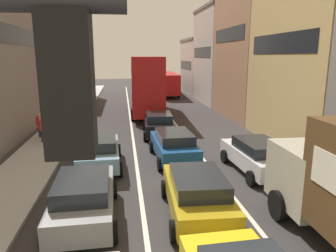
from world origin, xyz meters
name	(u,v)px	position (x,y,z in m)	size (l,w,h in m)	color
sidewalk_left	(63,126)	(-6.70, 20.00, 0.07)	(2.60, 64.00, 0.14)	#AFAFAF
lane_stripe_left	(131,125)	(-1.70, 20.00, 0.01)	(0.16, 60.00, 0.01)	silver
lane_stripe_right	(175,123)	(1.70, 20.00, 0.01)	(0.16, 60.00, 0.01)	silver
building_row_right	(281,47)	(9.90, 19.79, 5.76)	(7.20, 43.90, 14.05)	#B2ADA3
sedan_centre_lane_second	(197,193)	(0.03, 5.58, 0.80)	(2.21, 4.37, 1.49)	#B29319
wagon_left_lane_second	(84,197)	(-3.56, 5.78, 0.80)	(2.14, 4.34, 1.49)	gray
hatchback_centre_lane_third	(174,145)	(0.19, 11.28, 0.80)	(2.20, 4.37, 1.49)	#194C8C
sedan_left_lane_third	(99,151)	(-3.43, 10.76, 0.80)	(2.18, 4.36, 1.49)	#759EB7
coupe_centre_lane_fourth	(159,123)	(0.03, 16.50, 0.80)	(2.26, 4.39, 1.49)	black
sedan_right_lane_behind_truck	(257,155)	(3.59, 9.08, 0.80)	(2.24, 4.38, 1.49)	silver
bus_mid_queue_primary	(147,82)	(-0.12, 24.60, 2.83)	(3.15, 10.60, 5.06)	#B21919
bus_far_queue_secondary	(166,82)	(3.50, 38.16, 1.76)	(3.16, 10.60, 2.90)	#B21919
pedestrian_near_kerb	(40,124)	(-7.42, 16.53, 0.95)	(0.52, 0.34, 1.66)	#262D47
pedestrian_mid_sidewalk	(62,127)	(-5.93, 15.55, 0.95)	(0.35, 0.46, 1.66)	#262D47
pedestrian_far_sidewalk	(42,128)	(-7.04, 15.34, 0.95)	(0.34, 0.54, 1.66)	#262D47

